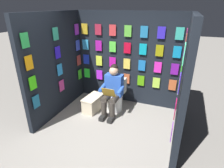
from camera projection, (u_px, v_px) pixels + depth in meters
ground_plane at (91, 151)px, 3.28m from camera, size 30.00×30.00×0.00m
display_wall_back at (128, 59)px, 4.61m from camera, size 2.73×0.14×2.29m
display_wall_left at (184, 82)px, 3.24m from camera, size 0.14×2.05×2.29m
display_wall_right at (56, 65)px, 4.16m from camera, size 0.14×2.05×2.29m
toilet at (116, 97)px, 4.52m from camera, size 0.41×0.55×0.77m
person_reading at (112, 90)px, 4.22m from camera, size 0.53×0.68×1.19m
comic_longbox_near at (93, 103)px, 4.51m from camera, size 0.37×0.62×0.36m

